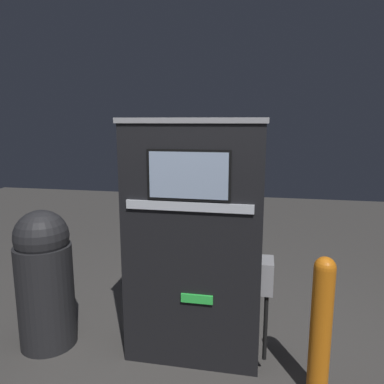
% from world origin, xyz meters
% --- Properties ---
extents(ground_plane, '(14.00, 14.00, 0.00)m').
position_xyz_m(ground_plane, '(0.00, 0.00, 0.00)').
color(ground_plane, '#423F3D').
extents(gas_pump, '(1.18, 0.54, 1.96)m').
position_xyz_m(gas_pump, '(0.00, 0.25, 0.98)').
color(gas_pump, black).
rests_on(gas_pump, ground_plane).
extents(safety_bollard, '(0.15, 0.15, 1.04)m').
position_xyz_m(safety_bollard, '(0.95, -0.11, 0.55)').
color(safety_bollard, orange).
rests_on(safety_bollard, ground_plane).
extents(trash_bin, '(0.48, 0.48, 1.21)m').
position_xyz_m(trash_bin, '(-1.28, 0.10, 0.62)').
color(trash_bin, '#232326').
rests_on(trash_bin, ground_plane).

